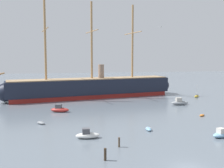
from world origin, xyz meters
TOP-DOWN VIEW (x-y plane):
  - tall_ship at (-4.03, 57.32)m, footprint 63.48×17.76m
  - motorboat_foreground_left at (-10.38, 14.14)m, footprint 4.01×1.87m
  - motorboat_foreground_right at (11.23, 10.19)m, footprint 3.93×2.36m
  - dinghy_near_centre at (0.87, 16.56)m, footprint 1.22×2.30m
  - dinghy_mid_left at (-18.35, 25.09)m, footprint 2.03×2.19m
  - dinghy_mid_right at (16.48, 25.00)m, footprint 1.92×1.61m
  - motorboat_alongside_bow at (-14.63, 36.09)m, footprint 4.86×3.20m
  - motorboat_alongside_stern at (17.94, 39.01)m, footprint 4.95×2.43m
  - motorboat_far_left at (-29.24, 52.48)m, footprint 4.12×5.12m
  - sailboat_far_right at (30.07, 51.23)m, footprint 3.09×2.81m
  - dinghy_distant_centre at (0.32, 63.05)m, footprint 1.55×2.20m
  - mooring_piling_nearest at (-6.34, 9.00)m, footprint 0.28×0.28m
  - mooring_piling_left_pair at (-9.22, 4.48)m, footprint 0.34×0.34m
  - seagull_in_flight at (2.32, 15.16)m, footprint 0.53×1.22m

SIDE VIEW (x-z plane):
  - dinghy_mid_right at x=16.48m, z-range 0.00..0.42m
  - dinghy_distant_centre at x=0.32m, z-range 0.00..0.48m
  - dinghy_mid_left at x=-18.35m, z-range 0.00..0.50m
  - dinghy_near_centre at x=0.87m, z-range 0.00..0.52m
  - sailboat_far_right at x=30.07m, z-range -1.74..2.45m
  - motorboat_foreground_right at x=11.23m, z-range -0.23..1.31m
  - motorboat_foreground_left at x=-10.38m, z-range -0.24..1.40m
  - motorboat_alongside_bow at x=-14.63m, z-range -0.28..1.61m
  - motorboat_far_left at x=-29.24m, z-range -0.30..1.71m
  - motorboat_alongside_stern at x=17.94m, z-range -0.30..1.71m
  - mooring_piling_nearest at x=-6.34m, z-range 0.00..1.45m
  - mooring_piling_left_pair at x=-9.22m, z-range 0.00..1.60m
  - tall_ship at x=-4.03m, z-range -12.02..18.71m
  - seagull_in_flight at x=2.32m, z-range 18.10..18.24m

